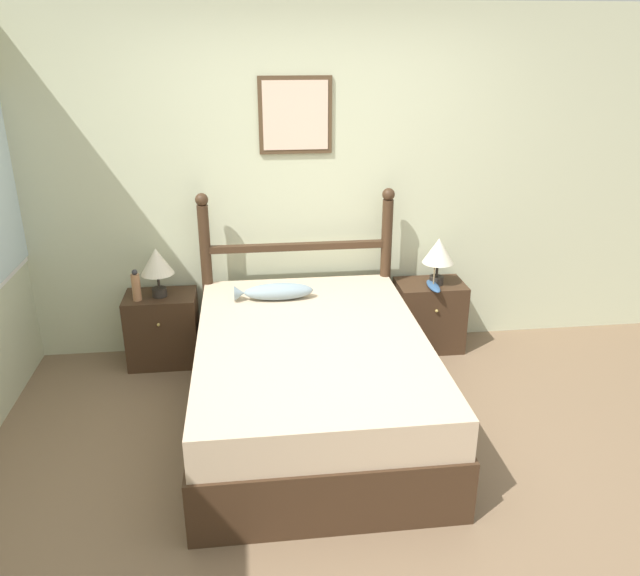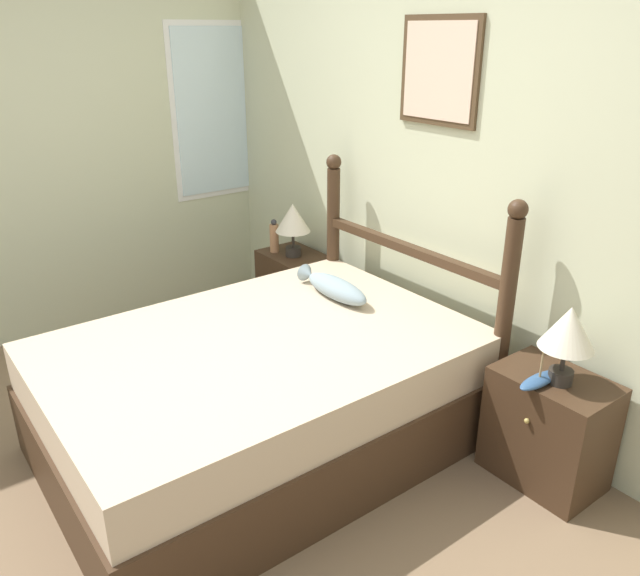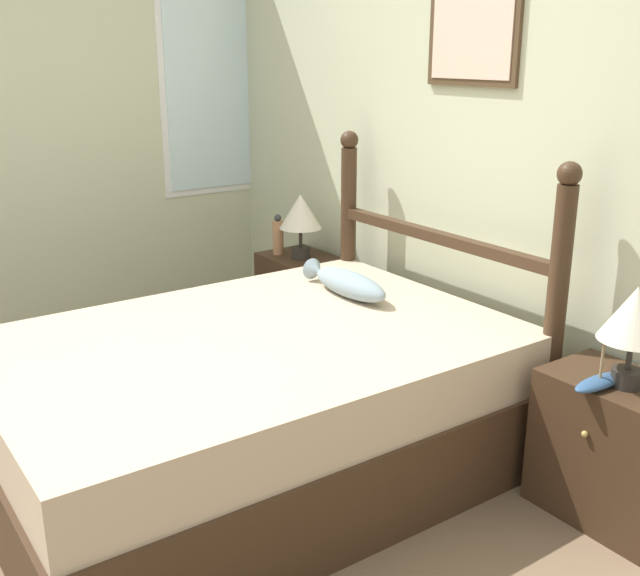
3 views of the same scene
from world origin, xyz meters
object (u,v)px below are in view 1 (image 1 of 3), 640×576
(bed, at_px, (312,380))
(model_boat, at_px, (433,286))
(nightstand_right, at_px, (429,315))
(table_lamp_right, at_px, (438,253))
(table_lamp_left, at_px, (157,263))
(fish_pillow, at_px, (275,292))
(bottle, at_px, (136,286))
(nightstand_left, at_px, (163,329))

(bed, xyz_separation_m, model_boat, (1.01, 0.82, 0.27))
(nightstand_right, distance_m, table_lamp_right, 0.53)
(table_lamp_left, relative_size, table_lamp_right, 1.00)
(bed, xyz_separation_m, fish_pillow, (-0.19, 0.61, 0.36))
(table_lamp_left, height_order, bottle, table_lamp_left)
(table_lamp_left, relative_size, bottle, 1.56)
(nightstand_right, distance_m, model_boat, 0.32)
(nightstand_right, relative_size, table_lamp_left, 1.49)
(nightstand_left, height_order, nightstand_right, same)
(nightstand_left, bearing_deg, bottle, -152.21)
(table_lamp_right, height_order, model_boat, table_lamp_right)
(table_lamp_right, bearing_deg, table_lamp_left, 179.81)
(nightstand_right, bearing_deg, table_lamp_right, -40.74)
(nightstand_right, height_order, model_boat, model_boat)
(bed, height_order, nightstand_left, bed)
(table_lamp_right, xyz_separation_m, bottle, (-2.23, -0.05, -0.15))
(bed, height_order, nightstand_right, bed)
(bottle, bearing_deg, nightstand_left, 27.79)
(table_lamp_left, xyz_separation_m, bottle, (-0.15, -0.06, -0.15))
(table_lamp_right, bearing_deg, bottle, -178.74)
(table_lamp_left, bearing_deg, bottle, -159.66)
(table_lamp_left, distance_m, bottle, 0.22)
(bed, distance_m, nightstand_right, 1.39)
(bed, distance_m, fish_pillow, 0.74)
(nightstand_right, bearing_deg, nightstand_left, 180.00)
(bed, relative_size, nightstand_right, 3.75)
(bed, relative_size, table_lamp_left, 5.58)
(nightstand_right, distance_m, bottle, 2.24)
(bed, bearing_deg, model_boat, 38.97)
(nightstand_left, xyz_separation_m, table_lamp_left, (0.01, -0.02, 0.53))
(model_boat, bearing_deg, table_lamp_left, 177.41)
(bed, height_order, table_lamp_right, table_lamp_right)
(model_boat, xyz_separation_m, fish_pillow, (-1.20, -0.21, 0.10))
(table_lamp_right, height_order, bottle, table_lamp_right)
(bed, xyz_separation_m, nightstand_left, (-1.03, 0.93, -0.03))
(bottle, height_order, fish_pillow, bottle)
(nightstand_right, xyz_separation_m, table_lamp_left, (-2.05, -0.02, 0.53))
(nightstand_right, bearing_deg, model_boat, -98.12)
(bed, height_order, table_lamp_left, table_lamp_left)
(table_lamp_left, relative_size, model_boat, 1.45)
(nightstand_left, xyz_separation_m, model_boat, (2.04, -0.11, 0.29))
(nightstand_right, xyz_separation_m, fish_pillow, (-1.22, -0.32, 0.39))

